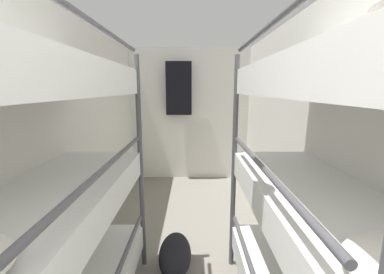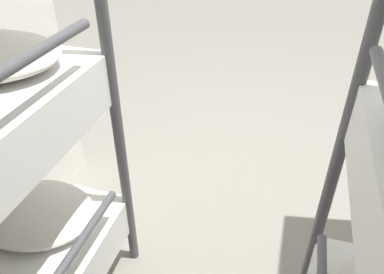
% 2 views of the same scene
% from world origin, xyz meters
% --- Properties ---
extents(wall_left, '(0.06, 4.88, 2.34)m').
position_xyz_m(wall_left, '(-1.08, 2.38, 1.17)').
color(wall_left, silver).
rests_on(wall_left, ground_plane).
extents(wall_right, '(0.06, 4.88, 2.34)m').
position_xyz_m(wall_right, '(1.08, 2.38, 1.17)').
color(wall_right, silver).
rests_on(wall_right, ground_plane).
extents(wall_back, '(2.23, 0.06, 2.34)m').
position_xyz_m(wall_back, '(0.00, 4.79, 1.17)').
color(wall_back, silver).
rests_on(wall_back, ground_plane).
extents(bunk_stack_left_near, '(0.66, 1.81, 1.95)m').
position_xyz_m(bunk_stack_left_near, '(-0.73, 1.40, 1.01)').
color(bunk_stack_left_near, '#4C4C51').
rests_on(bunk_stack_left_near, ground_plane).
extents(bunk_stack_right_near, '(0.66, 1.81, 1.95)m').
position_xyz_m(bunk_stack_right_near, '(0.73, 1.40, 1.01)').
color(bunk_stack_right_near, '#4C4C51').
rests_on(bunk_stack_right_near, ground_plane).
extents(duffel_bag, '(0.29, 0.57, 0.29)m').
position_xyz_m(duffel_bag, '(-0.11, 2.25, 0.15)').
color(duffel_bag, black).
rests_on(duffel_bag, ground_plane).
extents(hanging_coat, '(0.44, 0.12, 0.90)m').
position_xyz_m(hanging_coat, '(-0.18, 4.64, 1.64)').
color(hanging_coat, black).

